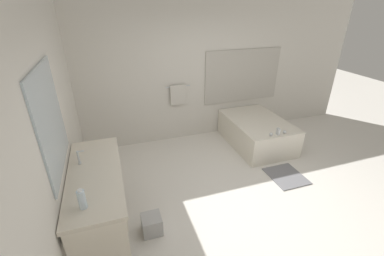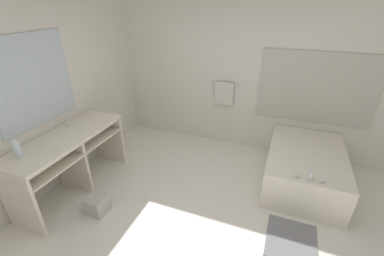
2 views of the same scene
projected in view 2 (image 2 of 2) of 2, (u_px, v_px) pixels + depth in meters
The scene contains 9 objects.
ground_plane at pixel (198, 233), 3.03m from camera, with size 16.00×16.00×0.00m, color silver.
wall_back_with_blinds at pixel (246, 74), 4.25m from camera, with size 7.40×0.13×2.70m.
wall_left_with_mirror at pixel (27, 100), 3.12m from camera, with size 0.08×7.40×2.70m.
vanity_counter at pixel (70, 150), 3.45m from camera, with size 0.61×1.63×0.87m.
sink_faucet at pixel (68, 120), 3.55m from camera, with size 0.09×0.04×0.18m.
bathtub at pixel (305, 166), 3.72m from camera, with size 1.03×1.51×0.65m.
water_bottle_1 at pixel (17, 149), 2.84m from camera, with size 0.07×0.07×0.22m.
waste_bin at pixel (97, 204), 3.27m from camera, with size 0.24×0.24×0.24m.
bath_mat at pixel (291, 240), 2.92m from camera, with size 0.55×0.62×0.02m.
Camera 2 is at (0.70, -2.01, 2.48)m, focal length 24.00 mm.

